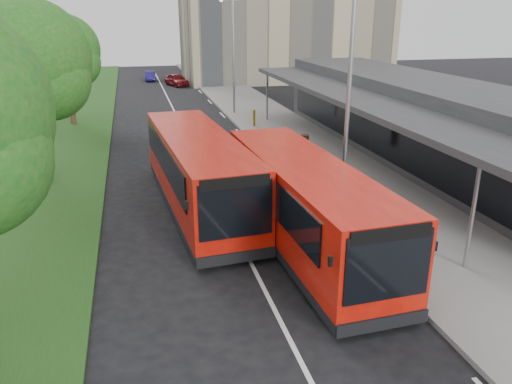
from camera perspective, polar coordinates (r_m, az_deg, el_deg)
The scene contains 16 objects.
ground at distance 16.03m, azimuth -1.42°, elevation -6.48°, with size 120.00×120.00×0.00m, color black.
pavement at distance 35.93m, azimuth 1.00°, elevation 8.52°, with size 5.00×80.00×0.15m, color gray.
grass_verge at distance 34.99m, azimuth -20.22°, elevation 6.96°, with size 5.00×80.00×0.10m, color #1F4215.
lane_centre_line at distance 30.06m, azimuth -7.70°, elevation 5.97°, with size 0.12×70.00×0.01m, color silver.
kerb_dashes at distance 34.39m, azimuth -2.97°, elevation 7.87°, with size 0.12×56.00×0.01m.
station_building at distance 26.56m, azimuth 18.20°, elevation 7.84°, with size 7.70×26.00×4.00m.
tree_mid at distance 23.52m, azimuth -24.16°, elevation 13.03°, with size 4.83×4.83×7.76m.
tree_far at distance 35.41m, azimuth -20.97°, elevation 14.47°, with size 4.44×4.44×7.10m.
lamp_post_near at distance 17.74m, azimuth 10.35°, elevation 11.77°, with size 1.44×0.28×8.00m.
lamp_post_far at distance 36.83m, azimuth -2.74°, elevation 16.07°, with size 1.44×0.28×8.00m.
bus_main at distance 15.63m, azimuth 5.57°, elevation -1.51°, with size 2.98×10.04×2.81m.
bus_second at distance 18.80m, azimuth -6.60°, elevation 2.26°, with size 3.35×10.33×2.88m.
litter_bin at distance 27.10m, azimuth 5.58°, elevation 5.70°, with size 0.44×0.44×0.78m, color #3A2418.
bollard at distance 32.73m, azimuth -0.22°, elevation 8.47°, with size 0.17×0.17×1.04m, color #FAB50D.
car_near at distance 53.17m, azimuth -9.05°, elevation 12.57°, with size 1.48×3.69×1.26m, color #5E0D10.
car_far at distance 57.82m, azimuth -12.02°, elevation 12.83°, with size 1.08×3.10×1.02m, color navy.
Camera 1 is at (-3.08, -14.04, 7.10)m, focal length 35.00 mm.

